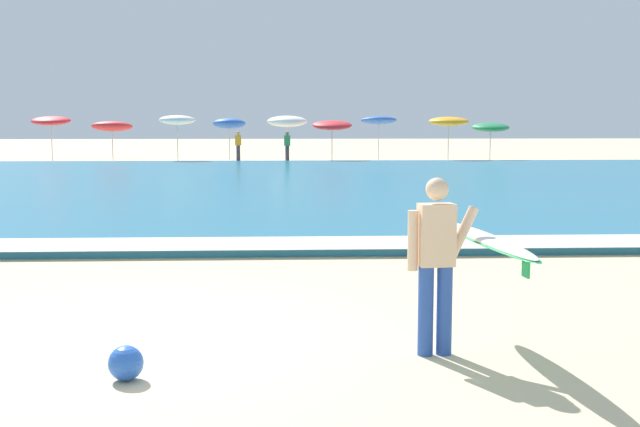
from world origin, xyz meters
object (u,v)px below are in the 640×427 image
beach_umbrella_8 (491,127)px  beach_umbrella_1 (112,126)px  surfer_with_board (460,250)px  beach_umbrella_2 (177,120)px  beach_umbrella_5 (332,125)px  beach_umbrella_3 (229,123)px  beachgoer_near_row_mid (287,146)px  beach_umbrella_0 (51,121)px  beach_umbrella_4 (287,121)px  beach_ball (126,363)px  beachgoer_near_row_left (238,145)px  beach_umbrella_7 (449,121)px  beach_umbrella_6 (379,120)px

beach_umbrella_8 → beach_umbrella_1: bearing=175.4°
surfer_with_board → beach_umbrella_2: (-7.04, 34.97, 1.13)m
beach_umbrella_5 → beach_umbrella_3: bearing=156.8°
beach_umbrella_8 → beachgoer_near_row_mid: (-10.71, -0.66, -0.93)m
beach_umbrella_2 → beach_umbrella_0: bearing=164.0°
beach_umbrella_3 → beach_umbrella_4: size_ratio=0.96×
beach_umbrella_8 → beachgoer_near_row_mid: 10.77m
beachgoer_near_row_mid → beach_ball: bearing=-92.7°
beach_umbrella_5 → beach_umbrella_0: bearing=172.4°
surfer_with_board → beach_umbrella_5: beach_umbrella_5 is taller
beach_umbrella_0 → beach_umbrella_1: (3.20, 0.03, -0.29)m
beach_umbrella_4 → beach_umbrella_8: 10.75m
beach_umbrella_0 → beachgoer_near_row_left: (9.98, -1.39, -1.27)m
surfer_with_board → beachgoer_near_row_mid: 34.75m
beachgoer_near_row_left → beach_ball: size_ratio=5.06×
beach_ball → surfer_with_board: bearing=12.4°
beach_ball → beach_umbrella_8: bearing=71.1°
beach_umbrella_2 → beach_umbrella_8: size_ratio=1.17×
beach_umbrella_7 → beachgoer_near_row_mid: size_ratio=1.49×
beach_umbrella_3 → beach_umbrella_2: bearing=-137.2°
beach_umbrella_0 → beach_umbrella_5: beach_umbrella_0 is taller
beach_umbrella_8 → beachgoer_near_row_mid: beach_umbrella_8 is taller
beach_umbrella_1 → beach_umbrella_2: bearing=-28.5°
beach_umbrella_1 → beachgoer_near_row_mid: size_ratio=1.39×
beach_umbrella_2 → beachgoer_near_row_mid: bearing=-2.5°
beach_umbrella_3 → beach_umbrella_0: bearing=-178.0°
beach_umbrella_3 → beach_umbrella_4: (3.13, -0.89, 0.12)m
beach_umbrella_0 → beachgoer_near_row_left: bearing=-7.9°
beach_umbrella_8 → beach_umbrella_4: bearing=174.6°
beach_umbrella_2 → beach_umbrella_3: bearing=42.8°
beach_umbrella_2 → surfer_with_board: bearing=-78.6°
beach_umbrella_4 → beachgoer_near_row_left: beach_umbrella_4 is taller
beach_umbrella_0 → beach_umbrella_6: 17.56m
beachgoer_near_row_left → beach_ball: beachgoer_near_row_left is taller
beach_umbrella_6 → beach_umbrella_5: bearing=-139.0°
beach_umbrella_5 → beach_umbrella_7: bearing=1.1°
beachgoer_near_row_mid → beach_umbrella_3: bearing=140.6°
surfer_with_board → beach_umbrella_1: beach_umbrella_1 is taller
beach_umbrella_1 → beachgoer_near_row_left: beach_umbrella_1 is taller
beach_umbrella_1 → beach_umbrella_6: size_ratio=0.91×
beach_umbrella_2 → beach_umbrella_5: size_ratio=1.10×
beach_umbrella_0 → beach_umbrella_2: bearing=-16.0°
beach_umbrella_2 → beach_ball: bearing=-83.7°
beach_umbrella_1 → beach_umbrella_4: size_ratio=0.92×
beach_umbrella_4 → beach_umbrella_7: 8.51m
beach_umbrella_1 → beachgoer_near_row_left: 7.00m
beach_umbrella_4 → beach_umbrella_6: (5.00, 0.91, 0.05)m
beach_umbrella_4 → beach_umbrella_8: bearing=-5.4°
beach_umbrella_3 → beachgoer_near_row_left: (0.56, -1.72, -1.12)m
beach_umbrella_4 → beachgoer_near_row_left: (-2.57, -0.83, -1.24)m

